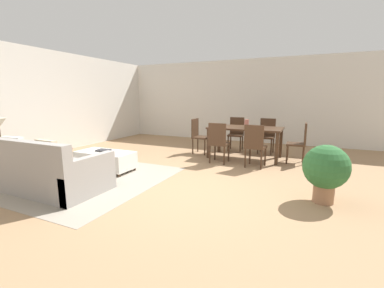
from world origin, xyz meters
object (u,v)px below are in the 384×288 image
object	(u,v)px
dining_chair_far_left	(236,132)
vase_centerpiece	(247,123)
dining_chair_near_left	(218,141)
book_on_ottoman	(103,150)
dining_chair_near_right	(255,144)
dining_chair_head_west	(198,134)
dining_table	(245,131)
dining_chair_far_right	(267,134)
ottoman_table	(105,160)
potted_plant	(326,169)
couch	(43,171)
side_table	(3,153)
dining_chair_head_east	(300,141)

from	to	relation	value
dining_chair_far_left	vase_centerpiece	xyz separation A→B (m)	(0.49, -0.90, 0.34)
dining_chair_near_left	dining_chair_far_left	size ratio (longest dim) A/B	1.00
vase_centerpiece	book_on_ottoman	xyz separation A→B (m)	(-2.42, -2.25, -0.45)
dining_chair_near_right	dining_chair_head_west	xyz separation A→B (m)	(-1.66, 0.83, 0.00)
dining_table	dining_chair_far_right	xyz separation A→B (m)	(0.39, 0.82, -0.15)
ottoman_table	potted_plant	xyz separation A→B (m)	(3.99, 0.05, 0.27)
dining_chair_near_right	dining_chair_near_left	bearing A→B (deg)	177.31
ottoman_table	dining_table	bearing A→B (deg)	44.99
dining_table	dining_chair_head_west	xyz separation A→B (m)	(-1.25, 0.00, -0.15)
dining_table	dining_chair_near_right	distance (m)	0.93
couch	dining_chair_near_left	xyz separation A→B (m)	(2.04, 2.77, 0.23)
side_table	dining_chair_head_west	bearing A→B (deg)	53.43
couch	dining_chair_far_right	distance (m)	5.23
ottoman_table	dining_chair_head_west	bearing A→B (deg)	65.38
side_table	potted_plant	xyz separation A→B (m)	(5.46, 1.15, 0.04)
dining_chair_far_right	book_on_ottoman	world-z (taller)	dining_chair_far_right
dining_chair_near_right	potted_plant	world-z (taller)	dining_chair_near_right
dining_table	potted_plant	bearing A→B (deg)	-53.59
dining_chair_head_east	dining_chair_head_west	size ratio (longest dim) A/B	1.00
dining_table	dining_chair_far_left	size ratio (longest dim) A/B	1.88
dining_chair_near_left	dining_chair_near_right	xyz separation A→B (m)	(0.82, -0.04, 0.00)
dining_chair_near_right	dining_chair_head_west	world-z (taller)	same
dining_chair_near_right	potted_plant	bearing A→B (deg)	-48.54
book_on_ottoman	dining_table	bearing A→B (deg)	43.89
dining_chair_far_left	book_on_ottoman	world-z (taller)	dining_chair_far_left
dining_chair_near_right	dining_chair_head_east	world-z (taller)	same
dining_table	dining_chair_far_right	bearing A→B (deg)	64.24
dining_chair_near_left	dining_chair_far_left	bearing A→B (deg)	91.26
vase_centerpiece	book_on_ottoman	size ratio (longest dim) A/B	0.74
dining_chair_head_west	book_on_ottoman	xyz separation A→B (m)	(-1.13, -2.29, -0.11)
ottoman_table	side_table	xyz separation A→B (m)	(-1.47, -1.10, 0.23)
dining_table	vase_centerpiece	size ratio (longest dim) A/B	8.92
dining_chair_head_west	vase_centerpiece	bearing A→B (deg)	-1.94
dining_table	dining_chair_far_left	world-z (taller)	dining_chair_far_left
couch	dining_chair_near_left	bearing A→B (deg)	53.55
dining_chair_far_right	dining_chair_head_east	bearing A→B (deg)	-43.89
potted_plant	dining_table	bearing A→B (deg)	126.41
couch	side_table	size ratio (longest dim) A/B	3.57
side_table	dining_chair_near_left	world-z (taller)	dining_chair_near_left
dining_chair_far_right	dining_chair_near_right	bearing A→B (deg)	-89.76
potted_plant	dining_chair_far_right	bearing A→B (deg)	112.50
couch	dining_chair_far_left	distance (m)	4.86
side_table	dining_chair_head_west	size ratio (longest dim) A/B	0.63
ottoman_table	dining_chair_far_left	distance (m)	3.69
side_table	vase_centerpiece	distance (m)	5.11
dining_table	potted_plant	world-z (taller)	potted_plant
dining_chair_near_right	book_on_ottoman	world-z (taller)	dining_chair_near_right
book_on_ottoman	dining_chair_far_left	bearing A→B (deg)	58.56
dining_chair_near_right	dining_chair_head_west	bearing A→B (deg)	153.32
dining_chair_near_left	dining_table	bearing A→B (deg)	62.11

